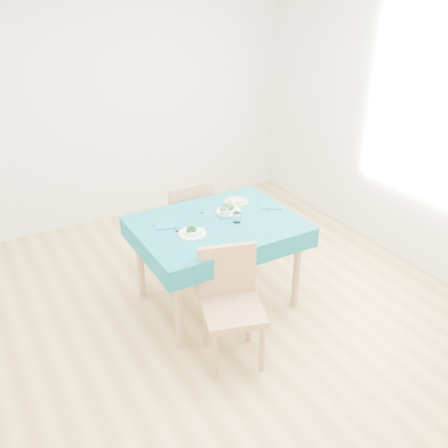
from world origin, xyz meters
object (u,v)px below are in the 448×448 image
bowl_far (229,209)px  chair_near (233,300)px  table (217,263)px  side_plate (236,202)px  chair_far (183,208)px  bowl_near (193,231)px

bowl_far → chair_near: bearing=-118.4°
table → side_plate: (0.33, 0.25, 0.38)m
chair_far → side_plate: bearing=116.7°
chair_far → table: bearing=85.5°
chair_near → bowl_near: chair_near is taller
chair_far → bowl_near: 0.96m
chair_near → side_plate: (0.59, 0.93, 0.24)m
chair_near → chair_far: 1.50m
table → chair_near: bearing=-110.6°
chair_near → side_plate: 1.13m
side_plate → chair_far: bearing=116.5°
side_plate → chair_near: bearing=-122.2°
bowl_far → bowl_near: bearing=-155.1°
chair_near → table: bearing=86.6°
bowl_far → side_plate: (0.15, 0.13, -0.03)m
chair_far → bowl_far: chair_far is taller
table → bowl_near: bowl_near is taller
chair_near → bowl_far: 0.95m
bowl_near → chair_near: bearing=-89.6°
bowl_near → side_plate: bowl_near is taller
bowl_near → side_plate: bearing=29.5°
chair_far → bowl_far: 0.72m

